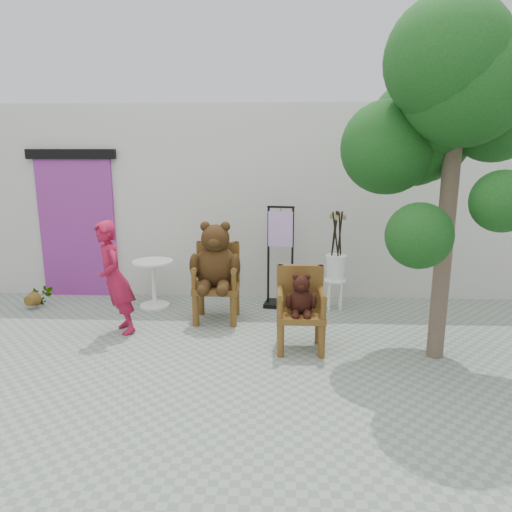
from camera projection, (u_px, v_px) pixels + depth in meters
The scene contains 11 objects.
ground_plane at pixel (260, 370), 4.84m from camera, with size 60.00×60.00×0.00m, color gray.
back_wall at pixel (267, 201), 7.54m from camera, with size 9.00×1.00×3.00m, color beige.
doorway at pixel (77, 224), 7.23m from camera, with size 1.40×0.11×2.33m.
chair_big at pixel (216, 266), 6.16m from camera, with size 0.68×0.72×1.38m.
chair_small at pixel (301, 302), 5.28m from camera, with size 0.55×0.51×0.97m.
person at pixel (115, 278), 5.71m from camera, with size 0.53×0.35×1.45m, color maroon.
cafe_table at pixel (153, 278), 6.80m from camera, with size 0.60×0.60×0.70m.
display_stand at pixel (280, 268), 6.78m from camera, with size 0.50×0.42×1.51m.
stool_bucket at pixel (336, 267), 6.64m from camera, with size 0.32×0.32×1.45m.
tree at pixel (437, 117), 4.69m from camera, with size 2.02×2.11×3.68m.
potted_plant at pixel (37, 296), 6.80m from camera, with size 0.33×0.29×0.37m, color black.
Camera 1 is at (0.15, -4.46, 2.23)m, focal length 32.00 mm.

